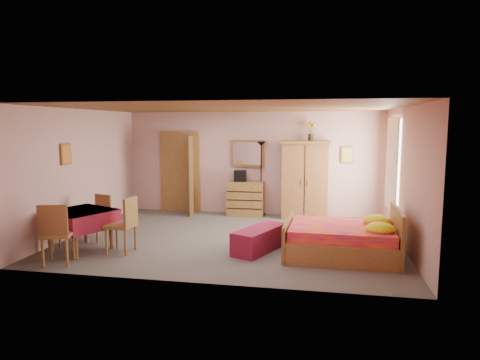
% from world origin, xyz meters
% --- Properties ---
extents(floor, '(6.50, 6.50, 0.00)m').
position_xyz_m(floor, '(0.00, 0.00, 0.00)').
color(floor, '#656059').
rests_on(floor, ground).
extents(ceiling, '(6.50, 6.50, 0.00)m').
position_xyz_m(ceiling, '(0.00, 0.00, 2.60)').
color(ceiling, brown).
rests_on(ceiling, wall_back).
extents(wall_back, '(6.50, 0.10, 2.60)m').
position_xyz_m(wall_back, '(0.00, 2.50, 1.30)').
color(wall_back, '#C4948E').
rests_on(wall_back, floor).
extents(wall_front, '(6.50, 0.10, 2.60)m').
position_xyz_m(wall_front, '(0.00, -2.50, 1.30)').
color(wall_front, '#C4948E').
rests_on(wall_front, floor).
extents(wall_left, '(0.10, 5.00, 2.60)m').
position_xyz_m(wall_left, '(-3.25, 0.00, 1.30)').
color(wall_left, '#C4948E').
rests_on(wall_left, floor).
extents(wall_right, '(0.10, 5.00, 2.60)m').
position_xyz_m(wall_right, '(3.25, 0.00, 1.30)').
color(wall_right, '#C4948E').
rests_on(wall_right, floor).
extents(doorway, '(1.06, 0.12, 2.15)m').
position_xyz_m(doorway, '(-1.90, 2.47, 1.02)').
color(doorway, '#9E6B35').
rests_on(doorway, floor).
extents(window, '(0.08, 1.40, 1.95)m').
position_xyz_m(window, '(3.21, 1.20, 1.45)').
color(window, white).
rests_on(window, wall_right).
extents(picture_left, '(0.04, 0.32, 0.42)m').
position_xyz_m(picture_left, '(-3.22, -0.60, 1.70)').
color(picture_left, orange).
rests_on(picture_left, wall_left).
extents(picture_back, '(0.30, 0.04, 0.40)m').
position_xyz_m(picture_back, '(2.35, 2.47, 1.55)').
color(picture_back, '#D8BF59').
rests_on(picture_back, wall_back).
extents(chest_of_drawers, '(0.91, 0.47, 0.86)m').
position_xyz_m(chest_of_drawers, '(-0.12, 2.24, 0.43)').
color(chest_of_drawers, olive).
rests_on(chest_of_drawers, floor).
extents(wall_mirror, '(0.86, 0.10, 0.68)m').
position_xyz_m(wall_mirror, '(-0.12, 2.45, 1.55)').
color(wall_mirror, white).
rests_on(wall_mirror, wall_back).
extents(stereo, '(0.32, 0.24, 0.28)m').
position_xyz_m(stereo, '(-0.26, 2.27, 1.00)').
color(stereo, black).
rests_on(stereo, chest_of_drawers).
extents(floor_lamp, '(0.30, 0.30, 1.86)m').
position_xyz_m(floor_lamp, '(0.25, 2.36, 0.93)').
color(floor_lamp, black).
rests_on(floor_lamp, floor).
extents(wardrobe, '(1.24, 0.69, 1.89)m').
position_xyz_m(wardrobe, '(1.34, 2.22, 0.95)').
color(wardrobe, '#9B6034').
rests_on(wardrobe, floor).
extents(sunflower_vase, '(0.19, 0.19, 0.46)m').
position_xyz_m(sunflower_vase, '(1.47, 2.31, 2.12)').
color(sunflower_vase, gold).
rests_on(sunflower_vase, wardrobe).
extents(bed, '(1.97, 1.57, 0.89)m').
position_xyz_m(bed, '(2.09, -0.78, 0.44)').
color(bed, '#C4136D').
rests_on(bed, floor).
extents(bench, '(0.92, 1.34, 0.42)m').
position_xyz_m(bench, '(0.66, -0.73, 0.21)').
color(bench, maroon).
rests_on(bench, floor).
extents(dining_table, '(1.33, 1.33, 0.74)m').
position_xyz_m(dining_table, '(-2.53, -1.31, 0.37)').
color(dining_table, maroon).
rests_on(dining_table, floor).
extents(chair_south, '(0.57, 0.57, 1.02)m').
position_xyz_m(chair_south, '(-2.50, -2.06, 0.51)').
color(chair_south, '#A87039').
rests_on(chair_south, floor).
extents(chair_north, '(0.50, 0.50, 0.89)m').
position_xyz_m(chair_north, '(-2.60, -0.62, 0.45)').
color(chair_north, '#9A6034').
rests_on(chair_north, floor).
extents(chair_west, '(0.38, 0.38, 0.83)m').
position_xyz_m(chair_west, '(-3.22, -1.34, 0.42)').
color(chair_west, '#905C31').
rests_on(chair_west, floor).
extents(chair_east, '(0.48, 0.48, 1.00)m').
position_xyz_m(chair_east, '(-1.77, -1.29, 0.50)').
color(chair_east, olive).
rests_on(chair_east, floor).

